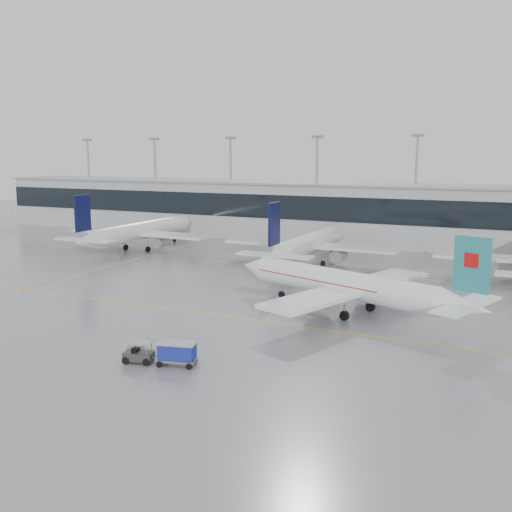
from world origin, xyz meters
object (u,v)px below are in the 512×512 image
at_px(baggage_tug, 139,355).
at_px(baggage_cart, 177,352).
at_px(air_canada_jet, 350,286).
at_px(gse_unit, 136,351).

bearing_deg(baggage_tug, baggage_cart, 0.00).
height_order(air_canada_jet, baggage_cart, air_canada_jet).
bearing_deg(gse_unit, air_canada_jet, 45.98).
bearing_deg(gse_unit, baggage_cart, -12.50).
relative_size(air_canada_jet, baggage_cart, 9.02).
height_order(baggage_tug, baggage_cart, baggage_cart).
distance_m(baggage_cart, gse_unit, 4.50).
distance_m(air_canada_jet, baggage_cart, 24.41).
distance_m(air_canada_jet, baggage_tug, 26.72).
relative_size(baggage_tug, gse_unit, 3.25).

